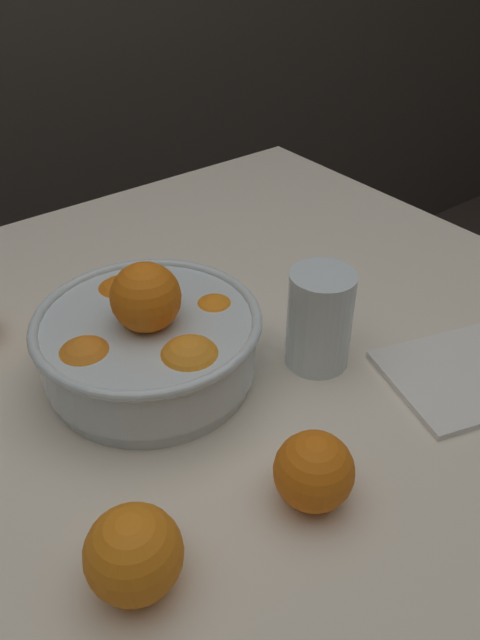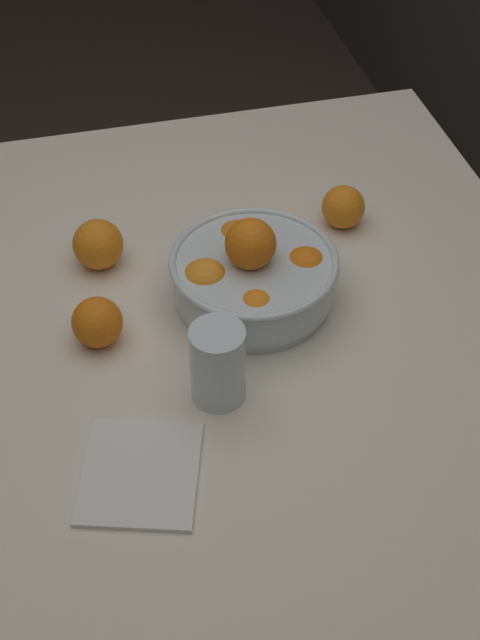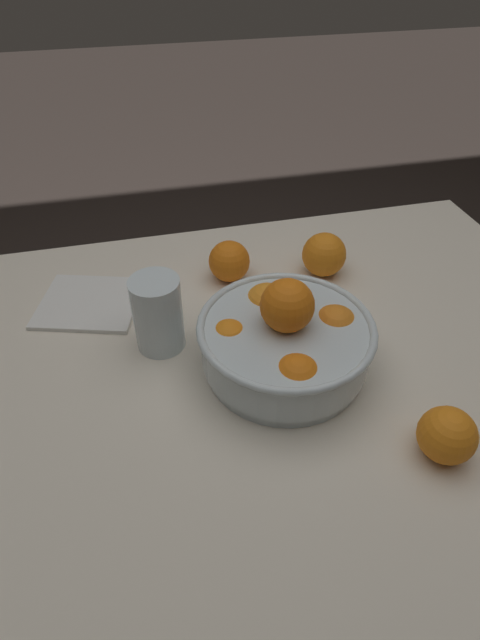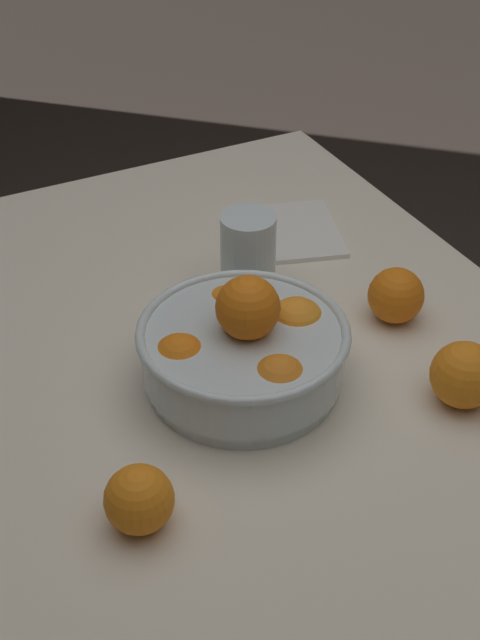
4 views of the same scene
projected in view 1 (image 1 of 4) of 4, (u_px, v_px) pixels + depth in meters
name	position (u px, v px, depth m)	size (l,w,h in m)	color
dining_table	(166.00, 403.00, 0.83)	(1.18, 0.93, 0.75)	beige
fruit_bowl	(150.00, 341.00, 0.72)	(0.26, 0.26, 0.16)	silver
juice_glass	(319.00, 324.00, 0.75)	(0.08, 0.08, 0.13)	#F4A314
orange_loose_near_bowl	(134.00, 554.00, 0.51)	(0.08, 0.08, 0.08)	orange
orange_loose_aside	(310.00, 474.00, 0.58)	(0.08, 0.08, 0.08)	orange
napkin	(461.00, 376.00, 0.75)	(0.17, 0.15, 0.01)	white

